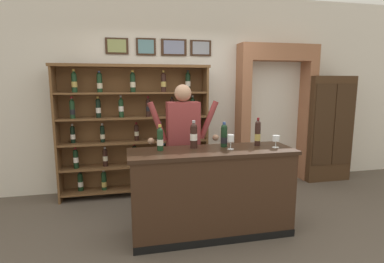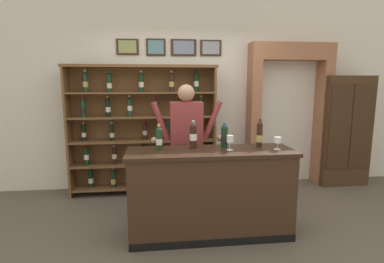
{
  "view_description": "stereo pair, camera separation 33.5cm",
  "coord_description": "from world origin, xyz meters",
  "px_view_note": "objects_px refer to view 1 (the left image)",
  "views": [
    {
      "loc": [
        -0.81,
        -3.05,
        1.69
      ],
      "look_at": [
        -0.09,
        0.18,
        1.14
      ],
      "focal_mm": 28.14,
      "sensor_mm": 36.0,
      "label": 1
    },
    {
      "loc": [
        -0.48,
        -3.1,
        1.69
      ],
      "look_at": [
        -0.09,
        0.18,
        1.14
      ],
      "focal_mm": 28.14,
      "sensor_mm": 36.0,
      "label": 2
    }
  ],
  "objects_px": {
    "tasting_bottle_riserva": "(224,135)",
    "wine_glass_left": "(231,139)",
    "side_cabinet": "(325,128)",
    "tasting_bottle_super_tuscan": "(160,139)",
    "tasting_bottle_brunello": "(258,133)",
    "tasting_bottle_rosso": "(194,135)",
    "wine_shelf": "(134,127)",
    "tasting_counter": "(212,192)",
    "shopkeeper": "(183,136)",
    "wine_glass_spare": "(276,139)"
  },
  "relations": [
    {
      "from": "wine_shelf",
      "to": "tasting_bottle_super_tuscan",
      "type": "distance_m",
      "value": 1.35
    },
    {
      "from": "tasting_counter",
      "to": "tasting_bottle_brunello",
      "type": "bearing_deg",
      "value": 10.16
    },
    {
      "from": "tasting_bottle_super_tuscan",
      "to": "tasting_bottle_riserva",
      "type": "distance_m",
      "value": 0.72
    },
    {
      "from": "tasting_bottle_brunello",
      "to": "wine_glass_left",
      "type": "bearing_deg",
      "value": -161.19
    },
    {
      "from": "tasting_bottle_super_tuscan",
      "to": "wine_glass_left",
      "type": "xyz_separation_m",
      "value": [
        0.75,
        -0.11,
        -0.01
      ]
    },
    {
      "from": "shopkeeper",
      "to": "tasting_bottle_brunello",
      "type": "height_order",
      "value": "shopkeeper"
    },
    {
      "from": "side_cabinet",
      "to": "tasting_bottle_brunello",
      "type": "xyz_separation_m",
      "value": [
        -1.9,
        -1.36,
        0.22
      ]
    },
    {
      "from": "side_cabinet",
      "to": "tasting_bottle_rosso",
      "type": "distance_m",
      "value": 2.98
    },
    {
      "from": "side_cabinet",
      "to": "shopkeeper",
      "type": "bearing_deg",
      "value": -161.86
    },
    {
      "from": "tasting_bottle_riserva",
      "to": "wine_glass_left",
      "type": "relative_size",
      "value": 1.75
    },
    {
      "from": "tasting_bottle_riserva",
      "to": "wine_shelf",
      "type": "bearing_deg",
      "value": 125.98
    },
    {
      "from": "tasting_bottle_riserva",
      "to": "wine_glass_spare",
      "type": "relative_size",
      "value": 2.05
    },
    {
      "from": "shopkeeper",
      "to": "tasting_bottle_rosso",
      "type": "relative_size",
      "value": 5.4
    },
    {
      "from": "tasting_bottle_brunello",
      "to": "wine_glass_spare",
      "type": "relative_size",
      "value": 2.34
    },
    {
      "from": "side_cabinet",
      "to": "tasting_counter",
      "type": "bearing_deg",
      "value": -149.34
    },
    {
      "from": "shopkeeper",
      "to": "tasting_bottle_brunello",
      "type": "xyz_separation_m",
      "value": [
        0.78,
        -0.49,
        0.09
      ]
    },
    {
      "from": "side_cabinet",
      "to": "tasting_bottle_super_tuscan",
      "type": "xyz_separation_m",
      "value": [
        -3.02,
        -1.38,
        0.2
      ]
    },
    {
      "from": "side_cabinet",
      "to": "tasting_bottle_super_tuscan",
      "type": "height_order",
      "value": "side_cabinet"
    },
    {
      "from": "tasting_bottle_brunello",
      "to": "wine_glass_left",
      "type": "xyz_separation_m",
      "value": [
        -0.37,
        -0.13,
        -0.03
      ]
    },
    {
      "from": "wine_shelf",
      "to": "shopkeeper",
      "type": "distance_m",
      "value": 1.01
    },
    {
      "from": "side_cabinet",
      "to": "tasting_counter",
      "type": "distance_m",
      "value": 2.9
    },
    {
      "from": "tasting_bottle_rosso",
      "to": "wine_glass_spare",
      "type": "bearing_deg",
      "value": -10.97
    },
    {
      "from": "tasting_bottle_riserva",
      "to": "tasting_counter",
      "type": "bearing_deg",
      "value": -146.29
    },
    {
      "from": "tasting_bottle_super_tuscan",
      "to": "tasting_bottle_brunello",
      "type": "xyz_separation_m",
      "value": [
        1.12,
        0.01,
        0.02
      ]
    },
    {
      "from": "wine_shelf",
      "to": "tasting_bottle_rosso",
      "type": "distance_m",
      "value": 1.43
    },
    {
      "from": "shopkeeper",
      "to": "tasting_bottle_brunello",
      "type": "relative_size",
      "value": 5.16
    },
    {
      "from": "wine_glass_spare",
      "to": "tasting_counter",
      "type": "bearing_deg",
      "value": 176.04
    },
    {
      "from": "tasting_bottle_rosso",
      "to": "wine_glass_spare",
      "type": "xyz_separation_m",
      "value": [
        0.9,
        -0.17,
        -0.05
      ]
    },
    {
      "from": "tasting_bottle_riserva",
      "to": "tasting_bottle_super_tuscan",
      "type": "bearing_deg",
      "value": -177.92
    },
    {
      "from": "tasting_counter",
      "to": "tasting_bottle_riserva",
      "type": "bearing_deg",
      "value": 33.71
    },
    {
      "from": "wine_shelf",
      "to": "tasting_bottle_rosso",
      "type": "relative_size",
      "value": 7.18
    },
    {
      "from": "wine_shelf",
      "to": "tasting_bottle_brunello",
      "type": "distance_m",
      "value": 1.89
    },
    {
      "from": "wine_glass_left",
      "to": "wine_shelf",
      "type": "bearing_deg",
      "value": 124.15
    },
    {
      "from": "tasting_bottle_riserva",
      "to": "wine_glass_left",
      "type": "xyz_separation_m",
      "value": [
        0.03,
        -0.14,
        -0.01
      ]
    },
    {
      "from": "tasting_counter",
      "to": "tasting_bottle_brunello",
      "type": "height_order",
      "value": "tasting_bottle_brunello"
    },
    {
      "from": "tasting_bottle_rosso",
      "to": "wine_shelf",
      "type": "bearing_deg",
      "value": 114.9
    },
    {
      "from": "tasting_bottle_brunello",
      "to": "tasting_bottle_rosso",
      "type": "bearing_deg",
      "value": 178.34
    },
    {
      "from": "side_cabinet",
      "to": "tasting_counter",
      "type": "height_order",
      "value": "side_cabinet"
    },
    {
      "from": "tasting_bottle_brunello",
      "to": "wine_glass_left",
      "type": "height_order",
      "value": "tasting_bottle_brunello"
    },
    {
      "from": "tasting_bottle_rosso",
      "to": "tasting_bottle_brunello",
      "type": "height_order",
      "value": "tasting_bottle_brunello"
    },
    {
      "from": "wine_shelf",
      "to": "side_cabinet",
      "type": "bearing_deg",
      "value": 0.8
    },
    {
      "from": "side_cabinet",
      "to": "tasting_bottle_riserva",
      "type": "height_order",
      "value": "side_cabinet"
    },
    {
      "from": "side_cabinet",
      "to": "tasting_bottle_super_tuscan",
      "type": "bearing_deg",
      "value": -155.49
    },
    {
      "from": "tasting_counter",
      "to": "tasting_bottle_super_tuscan",
      "type": "relative_size",
      "value": 6.46
    },
    {
      "from": "tasting_bottle_brunello",
      "to": "wine_shelf",
      "type": "bearing_deg",
      "value": 135.67
    },
    {
      "from": "tasting_bottle_super_tuscan",
      "to": "wine_glass_left",
      "type": "height_order",
      "value": "tasting_bottle_super_tuscan"
    },
    {
      "from": "tasting_bottle_super_tuscan",
      "to": "tasting_bottle_brunello",
      "type": "distance_m",
      "value": 1.12
    },
    {
      "from": "tasting_bottle_riserva",
      "to": "wine_glass_left",
      "type": "distance_m",
      "value": 0.14
    },
    {
      "from": "wine_shelf",
      "to": "tasting_counter",
      "type": "bearing_deg",
      "value": -61.3
    },
    {
      "from": "tasting_bottle_rosso",
      "to": "tasting_bottle_riserva",
      "type": "distance_m",
      "value": 0.35
    }
  ]
}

